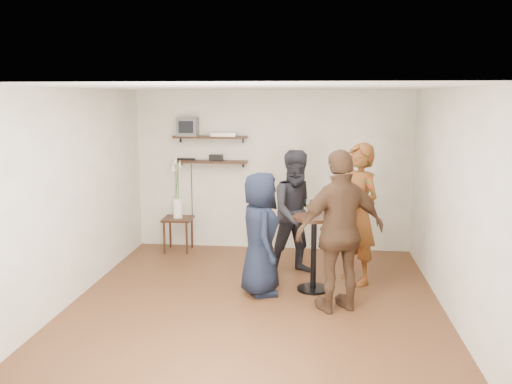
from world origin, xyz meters
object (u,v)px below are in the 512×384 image
person_plaid (358,214)px  person_navy (260,234)px  side_table (178,223)px  drinks_table (314,243)px  radio (216,158)px  dvd_deck (224,134)px  crt_monitor (188,127)px  person_brown (341,231)px  person_dark (298,213)px

person_plaid → person_navy: 1.40m
side_table → drinks_table: (2.21, -1.60, 0.17)m
radio → side_table: radio is taller
dvd_deck → crt_monitor: bearing=180.0°
person_brown → person_dark: bearing=-93.6°
person_dark → person_brown: bearing=-86.4°
crt_monitor → drinks_table: (2.06, -1.84, -1.38)m
radio → person_plaid: 2.68m
person_dark → person_navy: 0.97m
radio → person_dark: bearing=-40.3°
dvd_deck → person_navy: bearing=-68.6°
drinks_table → dvd_deck: bearing=128.7°
radio → person_brown: person_brown is taller
person_brown → crt_monitor: bearing=-72.1°
crt_monitor → drinks_table: crt_monitor is taller
crt_monitor → person_plaid: (2.64, -1.45, -1.07)m
side_table → person_dark: bearing=-25.4°
person_dark → radio: bearing=121.0°
person_dark → drinks_table: bearing=-90.0°
person_plaid → person_dark: bearing=-142.5°
person_navy → person_brown: size_ratio=0.82×
side_table → crt_monitor: bearing=57.5°
crt_monitor → person_dark: crt_monitor is taller
dvd_deck → drinks_table: bearing=-51.3°
side_table → person_brown: bearing=-41.7°
side_table → drinks_table: bearing=-36.0°
drinks_table → person_plaid: person_plaid is taller
dvd_deck → person_dark: (1.25, -1.17, -1.01)m
dvd_deck → person_dark: size_ratio=0.23×
person_dark → dvd_deck: bearing=118.1°
person_plaid → drinks_table: bearing=-90.0°
person_navy → dvd_deck: bearing=5.6°
person_navy → person_brown: 1.09m
side_table → person_navy: 2.38m
side_table → radio: bearing=21.0°
side_table → person_plaid: bearing=-23.5°
dvd_deck → person_brown: dvd_deck is taller
side_table → person_navy: (1.53, -1.80, 0.32)m
dvd_deck → person_navy: dvd_deck is taller
drinks_table → person_dark: 0.74m
crt_monitor → dvd_deck: crt_monitor is taller
crt_monitor → person_navy: bearing=-55.7°
dvd_deck → radio: 0.40m
radio → person_brown: (1.91, -2.47, -0.56)m
radio → person_dark: 1.92m
side_table → person_dark: (1.98, -0.94, 0.42)m
dvd_deck → person_dark: bearing=-43.2°
side_table → person_plaid: (2.79, -1.21, 0.49)m
person_navy → side_table: bearing=24.6°
crt_monitor → dvd_deck: size_ratio=0.80×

